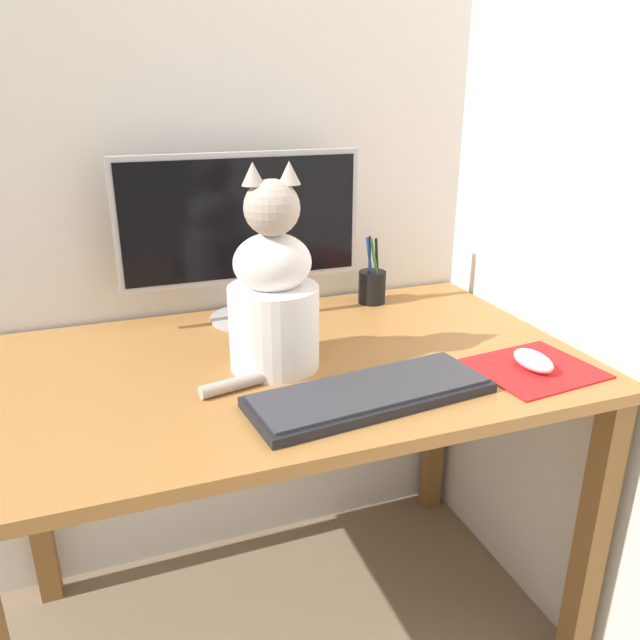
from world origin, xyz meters
TOP-DOWN VIEW (x-y plane):
  - ground_plane at (0.00, 0.00)m, footprint 12.00×12.00m
  - wall_back at (0.00, 0.39)m, footprint 7.00×0.04m
  - wall_side_right at (0.63, 0.00)m, footprint 0.04×7.00m
  - desk at (0.00, 0.00)m, footprint 1.19×0.72m
  - monitor at (-0.02, 0.26)m, footprint 0.56×0.17m
  - keyboard at (0.09, -0.21)m, footprint 0.46×0.21m
  - mousepad_right at (0.44, -0.21)m, footprint 0.25×0.22m
  - computer_mouse_right at (0.44, -0.21)m, footprint 0.06×0.10m
  - cat at (-0.03, -0.02)m, footprint 0.27×0.20m
  - pen_cup at (0.31, 0.28)m, footprint 0.07×0.07m

SIDE VIEW (x-z plane):
  - ground_plane at x=0.00m, z-range 0.00..0.00m
  - desk at x=0.00m, z-range 0.26..0.98m
  - mousepad_right at x=0.44m, z-range 0.72..0.72m
  - keyboard at x=0.09m, z-range 0.72..0.74m
  - computer_mouse_right at x=0.44m, z-range 0.72..0.76m
  - pen_cup at x=0.31m, z-range 0.68..0.85m
  - cat at x=-0.03m, z-range 0.67..1.07m
  - monitor at x=-0.02m, z-range 0.74..1.13m
  - wall_back at x=0.00m, z-range 0.00..2.50m
  - wall_side_right at x=0.63m, z-range 0.00..2.50m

